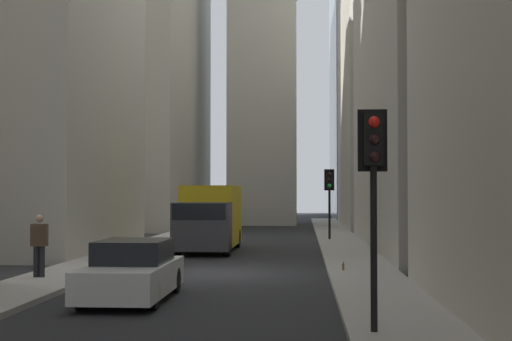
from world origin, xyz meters
TOP-DOWN VIEW (x-y plane):
  - ground_plane at (0.00, 0.00)m, footprint 135.00×135.00m
  - sidewalk_right at (0.00, 4.50)m, footprint 90.00×2.20m
  - sidewalk_left at (0.00, -4.50)m, footprint 90.00×2.20m
  - building_left_far at (31.14, -10.60)m, footprint 16.06×10.00m
  - building_right_far at (31.62, 10.59)m, footprint 19.95×10.50m
  - church_spire at (35.10, 0.55)m, footprint 5.86×5.86m
  - delivery_truck at (8.25, 1.40)m, footprint 6.46×2.25m
  - sedan_white at (-6.02, 1.40)m, footprint 4.30×1.78m
  - traffic_light_foreground at (-10.32, -3.86)m, footprint 0.43×0.52m
  - traffic_light_midblock at (14.76, -4.00)m, footprint 0.43×0.52m
  - pedestrian at (-2.69, 4.88)m, footprint 0.26×0.44m
  - discarded_bottle at (-0.35, -3.88)m, footprint 0.07×0.07m

SIDE VIEW (x-z plane):
  - ground_plane at x=0.00m, z-range 0.00..0.00m
  - sidewalk_right at x=0.00m, z-range 0.00..0.14m
  - sidewalk_left at x=0.00m, z-range 0.00..0.14m
  - discarded_bottle at x=-0.35m, z-range 0.11..0.38m
  - sedan_white at x=-6.02m, z-range -0.04..1.37m
  - pedestrian at x=-2.69m, z-range 0.22..1.99m
  - delivery_truck at x=8.25m, z-range 0.04..2.88m
  - traffic_light_midblock at x=14.76m, z-range 0.98..4.59m
  - traffic_light_foreground at x=-10.32m, z-range 1.05..4.93m
  - building_left_far at x=31.14m, z-range 0.00..23.41m
  - building_right_far at x=31.62m, z-range 0.01..30.46m
  - church_spire at x=35.10m, z-range 0.80..34.36m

